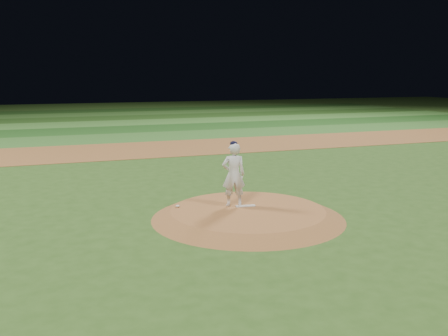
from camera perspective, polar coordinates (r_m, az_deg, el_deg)
The scene contains 12 objects.
ground at distance 14.34m, azimuth 2.75°, elevation -5.72°, with size 120.00×120.00×0.00m, color #2B4F19.
infield_dirt_band at distance 27.50m, azimuth -8.59°, elevation 2.14°, with size 70.00×6.00×0.02m, color brown.
outfield_stripe_0 at distance 32.86m, azimuth -10.51°, elevation 3.46°, with size 70.00×5.00×0.02m, color #306424.
outfield_stripe_1 at distance 37.77m, azimuth -11.79°, elevation 4.34°, with size 70.00×5.00×0.02m, color #1C4B18.
outfield_stripe_2 at distance 42.70m, azimuth -12.78°, elevation 5.01°, with size 70.00×5.00×0.02m, color #3A752A.
outfield_stripe_3 at distance 47.65m, azimuth -13.56°, elevation 5.55°, with size 70.00×5.00×0.02m, color #214716.
outfield_stripe_4 at distance 52.60m, azimuth -14.19°, elevation 5.98°, with size 70.00×5.00×0.02m, color #326223.
outfield_stripe_5 at distance 57.56m, azimuth -14.72°, elevation 6.34°, with size 70.00×5.00×0.02m, color #1C4215.
pitchers_mound at distance 14.30m, azimuth 2.75°, elevation -5.24°, with size 5.50×5.50×0.25m, color #935A2D.
pitching_rubber at distance 14.59m, azimuth 2.47°, elevation -4.36°, with size 0.58×0.14×0.03m, color silver.
rosin_bag at distance 14.55m, azimuth -5.33°, elevation -4.35°, with size 0.12×0.12×0.07m, color silver.
pitcher_on_mound at distance 14.44m, azimuth 1.10°, elevation -0.73°, with size 0.75×0.56×1.92m.
Camera 1 is at (-5.34, -12.67, 4.06)m, focal length 40.00 mm.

